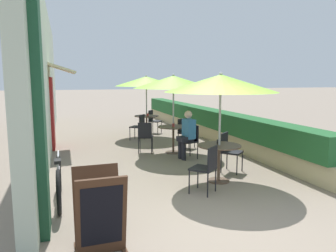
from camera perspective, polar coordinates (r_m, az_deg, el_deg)
name	(u,v)px	position (r m, az deg, el deg)	size (l,w,h in m)	color
ground_plane	(225,227)	(4.85, 9.82, -16.92)	(120.00, 120.00, 0.00)	gray
cafe_facade_wall	(46,78)	(10.79, -20.48, 7.91)	(0.98, 14.08, 4.20)	#B2C1AD
planter_hedge	(203,121)	(11.94, 6.19, 0.89)	(0.60, 13.08, 1.01)	tan
patio_table_near	(219,154)	(6.64, 8.88, -4.79)	(0.87, 0.87, 0.75)	brown
patio_umbrella_near	(221,83)	(6.47, 9.15, 7.35)	(2.20, 2.20, 2.18)	#B7B7BC
cafe_chair_near_left	(207,166)	(5.93, 6.76, -6.85)	(0.56, 0.56, 0.87)	black
cafe_chair_near_right	(229,149)	(7.38, 10.55, -3.92)	(0.56, 0.56, 0.87)	black
coffee_cup_near	(218,142)	(6.69, 8.76, -2.75)	(0.07, 0.07, 0.09)	#232328
patio_table_mid	(173,133)	(9.10, 0.93, -1.16)	(0.87, 0.87, 0.75)	brown
patio_umbrella_mid	(173,82)	(8.97, 0.95, 7.67)	(2.20, 2.20, 2.18)	#B7B7BC
cafe_chair_mid_left	(191,139)	(8.49, 3.95, -2.22)	(0.47, 0.47, 0.87)	black
seated_patron_mid_left	(187,133)	(8.40, 3.32, -1.14)	(0.45, 0.39, 1.25)	#23232D
cafe_chair_mid_right	(184,131)	(9.81, 2.85, -0.79)	(0.56, 0.56, 0.87)	black
cafe_chair_mid_back	(145,135)	(9.07, -3.98, -1.54)	(0.51, 0.51, 0.87)	black
coffee_cup_mid	(173,125)	(8.98, 0.94, 0.15)	(0.07, 0.07, 0.09)	#B73D3D
patio_table_far	(147,121)	(11.73, -3.74, 0.95)	(0.87, 0.87, 0.75)	brown
patio_umbrella_far	(146,81)	(11.64, -3.81, 7.78)	(2.20, 2.20, 2.18)	#B7B7BC
cafe_chair_far_left	(139,125)	(11.01, -5.06, 0.18)	(0.56, 0.56, 0.87)	black
cafe_chair_far_right	(153,119)	(12.47, -2.57, 1.15)	(0.56, 0.56, 0.87)	black
coffee_cup_far	(148,115)	(11.63, -3.55, 1.99)	(0.07, 0.07, 0.09)	#B73D3D
bicycle_leaning	(59,181)	(5.80, -18.46, -9.08)	(0.10, 1.75, 0.80)	black
menu_board	(99,211)	(4.12, -11.88, -14.33)	(0.61, 0.65, 0.99)	#422819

